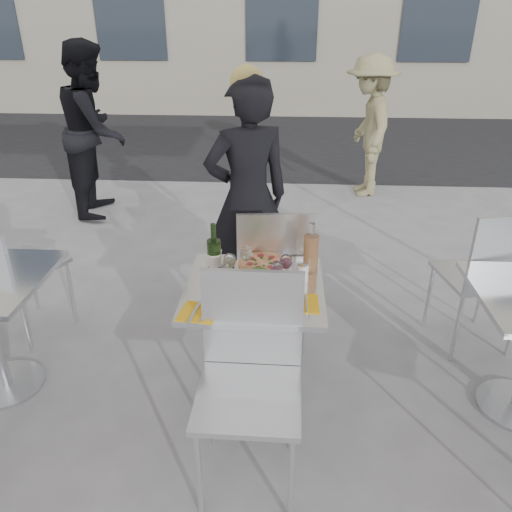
# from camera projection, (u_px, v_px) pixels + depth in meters

# --- Properties ---
(ground) EXTENTS (80.00, 80.00, 0.00)m
(ground) POSITION_uv_depth(u_px,v_px,m) (254.00, 396.00, 2.93)
(ground) COLOR slate
(street_asphalt) EXTENTS (24.00, 5.00, 0.00)m
(street_asphalt) POSITION_uv_depth(u_px,v_px,m) (278.00, 139.00, 8.74)
(street_asphalt) COLOR black
(street_asphalt) RESTS_ON ground
(main_table) EXTENTS (0.72, 0.72, 0.75)m
(main_table) POSITION_uv_depth(u_px,v_px,m) (254.00, 320.00, 2.69)
(main_table) COLOR #B7BABF
(main_table) RESTS_ON ground
(chair_far) EXTENTS (0.50, 0.51, 1.01)m
(chair_far) POSITION_uv_depth(u_px,v_px,m) (274.00, 268.00, 3.10)
(chair_far) COLOR silver
(chair_far) RESTS_ON ground
(chair_near) EXTENTS (0.47, 0.48, 1.02)m
(chair_near) POSITION_uv_depth(u_px,v_px,m) (250.00, 365.00, 2.25)
(chair_near) COLOR silver
(chair_near) RESTS_ON ground
(side_chair_lfar) EXTENTS (0.62, 0.63, 1.02)m
(side_chair_lfar) POSITION_uv_depth(u_px,v_px,m) (4.00, 259.00, 3.20)
(side_chair_lfar) COLOR silver
(side_chair_lfar) RESTS_ON ground
(side_chair_rfar) EXTENTS (0.54, 0.55, 1.01)m
(side_chair_rfar) POSITION_uv_depth(u_px,v_px,m) (489.00, 271.00, 3.08)
(side_chair_rfar) COLOR silver
(side_chair_rfar) RESTS_ON ground
(woman_diner) EXTENTS (0.72, 0.60, 1.69)m
(woman_diner) POSITION_uv_depth(u_px,v_px,m) (248.00, 199.00, 3.52)
(woman_diner) COLOR black
(woman_diner) RESTS_ON ground
(pedestrian_a) EXTENTS (0.78, 0.95, 1.79)m
(pedestrian_a) POSITION_uv_depth(u_px,v_px,m) (94.00, 130.00, 5.25)
(pedestrian_a) COLOR black
(pedestrian_a) RESTS_ON ground
(pedestrian_b) EXTENTS (0.64, 1.07, 1.62)m
(pedestrian_b) POSITION_uv_depth(u_px,v_px,m) (368.00, 127.00, 5.81)
(pedestrian_b) COLOR #8B8459
(pedestrian_b) RESTS_ON ground
(pizza_near) EXTENTS (0.31, 0.31, 0.02)m
(pizza_near) POSITION_uv_depth(u_px,v_px,m) (258.00, 304.00, 2.42)
(pizza_near) COLOR #E29F58
(pizza_near) RESTS_ON main_table
(pizza_far) EXTENTS (0.32, 0.32, 0.03)m
(pizza_far) POSITION_uv_depth(u_px,v_px,m) (263.00, 265.00, 2.78)
(pizza_far) COLOR white
(pizza_far) RESTS_ON main_table
(salad_plate) EXTENTS (0.22, 0.22, 0.09)m
(salad_plate) POSITION_uv_depth(u_px,v_px,m) (259.00, 278.00, 2.60)
(salad_plate) COLOR white
(salad_plate) RESTS_ON main_table
(wine_bottle) EXTENTS (0.08, 0.08, 0.29)m
(wine_bottle) POSITION_uv_depth(u_px,v_px,m) (214.00, 255.00, 2.67)
(wine_bottle) COLOR #2B4A1B
(wine_bottle) RESTS_ON main_table
(carafe) EXTENTS (0.08, 0.08, 0.29)m
(carafe) POSITION_uv_depth(u_px,v_px,m) (311.00, 253.00, 2.68)
(carafe) COLOR tan
(carafe) RESTS_ON main_table
(sugar_shaker) EXTENTS (0.06, 0.06, 0.11)m
(sugar_shaker) POSITION_uv_depth(u_px,v_px,m) (302.00, 271.00, 2.64)
(sugar_shaker) COLOR white
(sugar_shaker) RESTS_ON main_table
(wineglass_white_a) EXTENTS (0.07, 0.07, 0.16)m
(wineglass_white_a) POSITION_uv_depth(u_px,v_px,m) (229.00, 262.00, 2.61)
(wineglass_white_a) COLOR white
(wineglass_white_a) RESTS_ON main_table
(wineglass_white_b) EXTENTS (0.07, 0.07, 0.16)m
(wineglass_white_b) POSITION_uv_depth(u_px,v_px,m) (246.00, 255.00, 2.68)
(wineglass_white_b) COLOR white
(wineglass_white_b) RESTS_ON main_table
(wineglass_red_a) EXTENTS (0.07, 0.07, 0.16)m
(wineglass_red_a) POSITION_uv_depth(u_px,v_px,m) (277.00, 270.00, 2.53)
(wineglass_red_a) COLOR white
(wineglass_red_a) RESTS_ON main_table
(wineglass_red_b) EXTENTS (0.07, 0.07, 0.16)m
(wineglass_red_b) POSITION_uv_depth(u_px,v_px,m) (286.00, 263.00, 2.60)
(wineglass_red_b) COLOR white
(wineglass_red_b) RESTS_ON main_table
(napkin_left) EXTENTS (0.20, 0.20, 0.01)m
(napkin_left) POSITION_uv_depth(u_px,v_px,m) (199.00, 312.00, 2.37)
(napkin_left) COLOR yellow
(napkin_left) RESTS_ON main_table
(napkin_right) EXTENTS (0.18, 0.20, 0.01)m
(napkin_right) POSITION_uv_depth(u_px,v_px,m) (300.00, 303.00, 2.44)
(napkin_right) COLOR yellow
(napkin_right) RESTS_ON main_table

